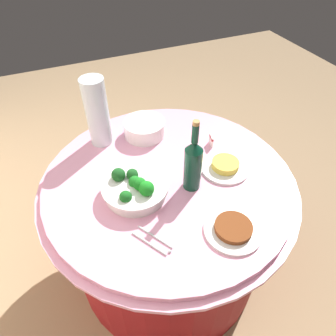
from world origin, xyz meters
TOP-DOWN VIEW (x-y plane):
  - ground_plane at (0.00, 0.00)m, footprint 6.00×6.00m
  - buffet_table at (0.00, 0.00)m, footprint 1.16×1.16m
  - broccoli_bowl at (-0.05, 0.17)m, footprint 0.28×0.28m
  - plate_stack at (0.33, -0.01)m, footprint 0.21×0.21m
  - wine_bottle at (-0.09, -0.07)m, footprint 0.07×0.07m
  - decorative_fruit_vase at (0.36, 0.21)m, footprint 0.11×0.11m
  - serving_tongs at (-0.29, 0.18)m, footprint 0.16×0.12m
  - food_plate_fried_egg at (-0.06, -0.26)m, footprint 0.22×0.22m
  - food_plate_stir_fry at (-0.36, -0.11)m, footprint 0.22×0.22m
  - label_placard_front at (0.12, -0.28)m, footprint 0.05×0.02m

SIDE VIEW (x-z plane):
  - ground_plane at x=0.00m, z-range 0.00..0.00m
  - buffet_table at x=0.00m, z-range 0.01..0.75m
  - serving_tongs at x=-0.29m, z-range 0.74..0.75m
  - food_plate_stir_fry at x=-0.36m, z-range 0.74..0.77m
  - food_plate_fried_egg at x=-0.06m, z-range 0.73..0.78m
  - label_placard_front at x=0.12m, z-range 0.74..0.80m
  - plate_stack at x=0.33m, z-range 0.74..0.82m
  - broccoli_bowl at x=-0.05m, z-range 0.72..0.84m
  - wine_bottle at x=-0.09m, z-range 0.70..1.04m
  - decorative_fruit_vase at x=0.36m, z-range 0.73..1.07m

